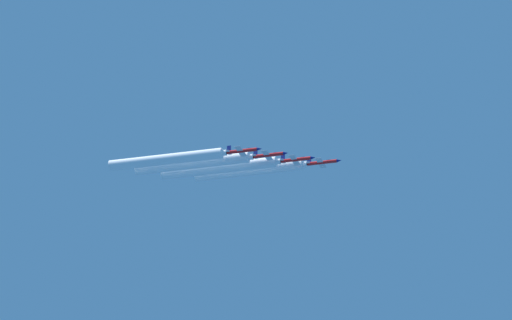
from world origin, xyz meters
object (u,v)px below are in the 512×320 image
object	(u,v)px
jet_lead	(323,162)
jet_fourth_echelon	(243,151)
jet_third_echelon	(270,155)
jet_second_echelon	(297,159)

from	to	relation	value
jet_lead	jet_fourth_echelon	bearing A→B (deg)	-40.84
jet_lead	jet_third_echelon	bearing A→B (deg)	-42.66
jet_lead	jet_fourth_echelon	world-z (taller)	jet_lead
jet_fourth_echelon	jet_lead	bearing A→B (deg)	139.16
jet_lead	jet_second_echelon	distance (m)	11.91
jet_third_echelon	jet_second_echelon	bearing A→B (deg)	134.73
jet_lead	jet_third_echelon	xyz separation A→B (m)	(17.02, -15.69, -2.43)
jet_lead	jet_third_echelon	world-z (taller)	jet_lead
jet_lead	jet_second_echelon	bearing A→B (deg)	-40.14
jet_second_echelon	jet_third_echelon	bearing A→B (deg)	-45.27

